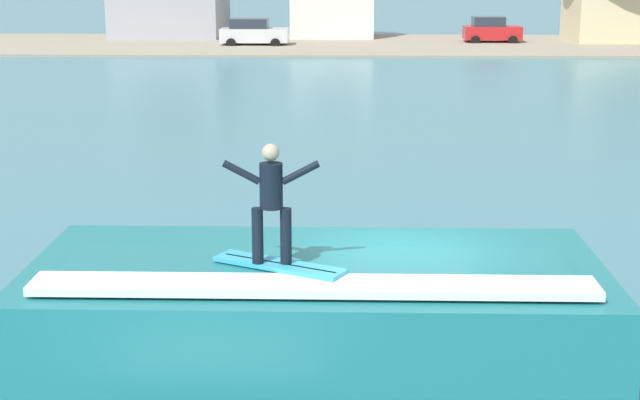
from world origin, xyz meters
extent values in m
plane|color=teal|center=(0.00, 0.00, 0.00)|extent=(260.00, 260.00, 0.00)
cube|color=#1D7278|center=(-1.24, -0.65, 0.65)|extent=(8.41, 4.04, 1.30)
cube|color=#1D7278|center=(-1.24, -1.15, 1.37)|extent=(7.15, 1.82, 0.14)
cube|color=white|center=(-1.24, -1.96, 1.41)|extent=(7.57, 0.73, 0.12)
cube|color=#33A5CC|center=(-1.73, -1.34, 1.50)|extent=(1.94, 1.30, 0.06)
cube|color=black|center=(-1.73, -1.34, 1.52)|extent=(1.61, 0.87, 0.01)
cylinder|color=black|center=(-2.03, -1.35, 1.92)|extent=(0.16, 0.16, 0.79)
cylinder|color=black|center=(-1.64, -1.35, 1.92)|extent=(0.16, 0.16, 0.79)
cylinder|color=black|center=(-1.83, -1.35, 2.63)|extent=(0.32, 0.32, 0.63)
sphere|color=tan|center=(-1.83, -1.35, 3.10)|extent=(0.24, 0.24, 0.24)
cylinder|color=black|center=(-2.24, -1.35, 2.82)|extent=(0.53, 0.10, 0.35)
cylinder|color=black|center=(-1.43, -1.35, 2.82)|extent=(0.53, 0.10, 0.35)
cube|color=gray|center=(0.00, 51.91, 0.07)|extent=(120.00, 16.80, 0.15)
cube|color=silver|center=(-6.92, 50.82, 0.77)|extent=(4.47, 1.97, 0.90)
cube|color=#262D38|center=(-7.26, 50.82, 1.54)|extent=(2.46, 1.77, 0.64)
cylinder|color=black|center=(-5.47, 51.86, 0.32)|extent=(0.64, 0.22, 0.64)
cylinder|color=black|center=(-5.47, 49.79, 0.32)|extent=(0.64, 0.22, 0.64)
cylinder|color=black|center=(-8.38, 51.86, 0.32)|extent=(0.64, 0.22, 0.64)
cylinder|color=black|center=(-8.38, 49.79, 0.32)|extent=(0.64, 0.22, 0.64)
cube|color=red|center=(9.14, 53.45, 0.77)|extent=(3.86, 1.99, 0.90)
cube|color=#262D38|center=(8.85, 53.45, 1.54)|extent=(2.12, 1.79, 0.64)
cylinder|color=black|center=(10.39, 54.49, 0.32)|extent=(0.64, 0.22, 0.64)
cylinder|color=black|center=(10.39, 52.40, 0.32)|extent=(0.64, 0.22, 0.64)
cylinder|color=black|center=(7.88, 54.49, 0.32)|extent=(0.64, 0.22, 0.64)
cylinder|color=black|center=(7.88, 52.40, 0.32)|extent=(0.64, 0.22, 0.64)
cube|color=#9EA3AD|center=(-13.83, 58.76, 2.58)|extent=(7.75, 8.70, 5.15)
cube|color=beige|center=(18.63, 54.96, 2.12)|extent=(7.84, 6.27, 4.23)
cube|color=silver|center=(-1.88, 58.41, 2.15)|extent=(5.92, 6.37, 4.31)
cylinder|color=brown|center=(-14.83, 59.51, 1.57)|extent=(0.43, 0.43, 3.14)
camera|label=1|loc=(-0.81, -14.31, 5.64)|focal=54.78mm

